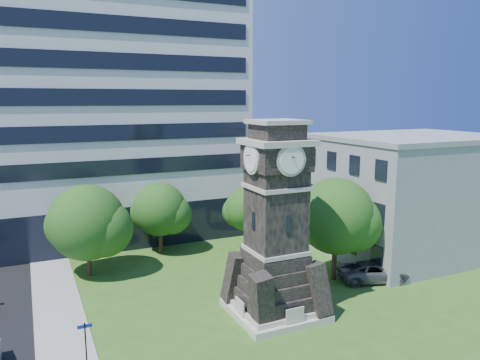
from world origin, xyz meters
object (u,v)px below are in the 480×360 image
park_bench (318,304)px  street_sign (86,344)px  car_east_lot (374,272)px  clock_tower (276,233)px

park_bench → street_sign: street_sign is taller
car_east_lot → street_sign: 21.42m
car_east_lot → park_bench: (-6.63, -2.48, -0.26)m
street_sign → clock_tower: bearing=10.3°
car_east_lot → park_bench: 7.09m
park_bench → street_sign: (-14.39, -1.49, 1.33)m
car_east_lot → street_sign: street_sign is taller
clock_tower → car_east_lot: clock_tower is taller
clock_tower → park_bench: bearing=-18.6°
car_east_lot → park_bench: bearing=127.6°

